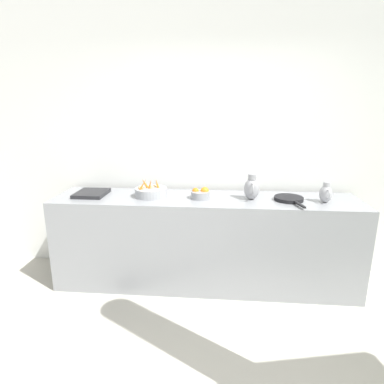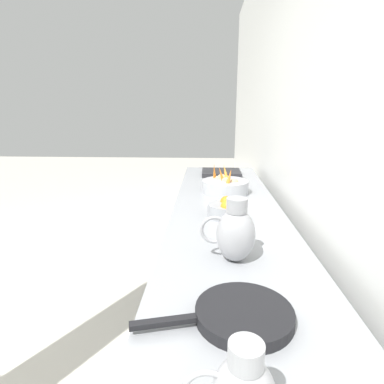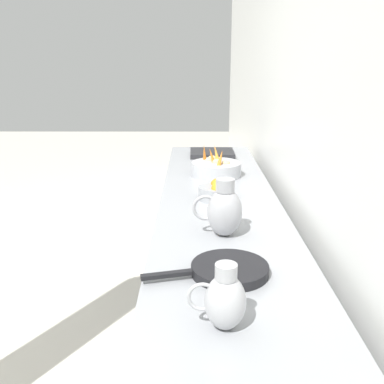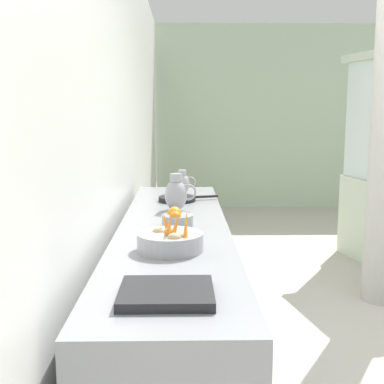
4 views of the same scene
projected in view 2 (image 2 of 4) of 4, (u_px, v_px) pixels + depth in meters
The scene contains 7 objects.
tile_wall_left at pixel (378, 112), 1.02m from camera, with size 0.10×9.46×3.00m, color white.
prep_counter at pixel (227, 297), 1.80m from camera, with size 0.64×3.04×0.93m, color gray.
vegetable_colander at pixel (225, 186), 2.20m from camera, with size 0.32×0.32×0.21m.
orange_bowl at pixel (225, 209), 1.71m from camera, with size 0.18×0.18×0.11m.
metal_pitcher_tall at pixel (235, 233), 1.21m from camera, with size 0.21×0.15×0.25m.
counter_sink_basin at pixel (221, 173), 2.80m from camera, with size 0.34×0.30×0.04m, color #232326.
skillet_on_counter at pixel (242, 314), 0.89m from camera, with size 0.45×0.28×0.03m.
Camera 2 is at (-1.40, 1.41, 1.52)m, focal length 29.43 mm.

